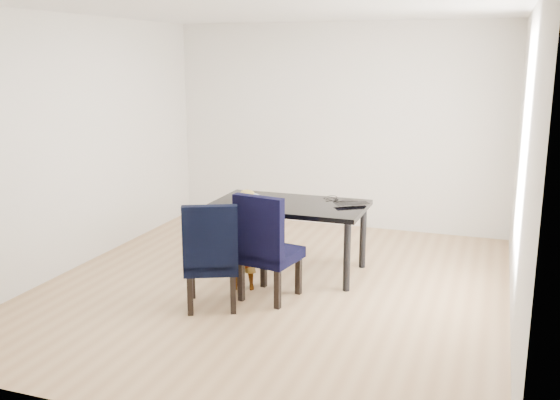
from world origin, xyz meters
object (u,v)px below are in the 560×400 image
(child, at_px, (244,246))
(chair_left, at_px, (211,254))
(dining_table, at_px, (289,237))
(laptop, at_px, (350,203))
(chair_right, at_px, (270,245))
(plate, at_px, (248,196))

(child, bearing_deg, chair_left, -121.95)
(chair_left, bearing_deg, dining_table, 47.90)
(chair_left, bearing_deg, laptop, 28.53)
(dining_table, distance_m, chair_right, 0.80)
(dining_table, xyz_separation_m, chair_right, (0.07, -0.78, 0.14))
(chair_right, bearing_deg, plate, 133.33)
(dining_table, xyz_separation_m, chair_left, (-0.36, -1.15, 0.13))
(chair_right, relative_size, laptop, 2.90)
(plate, bearing_deg, chair_left, -82.65)
(chair_right, bearing_deg, dining_table, 105.04)
(plate, relative_size, laptop, 0.76)
(child, height_order, plate, child)
(dining_table, relative_size, chair_left, 1.59)
(dining_table, distance_m, chair_left, 1.22)
(dining_table, bearing_deg, chair_left, -107.53)
(plate, bearing_deg, laptop, 1.18)
(chair_left, xyz_separation_m, chair_right, (0.44, 0.37, 0.02))
(chair_left, distance_m, chair_right, 0.57)
(child, bearing_deg, chair_right, -41.36)
(chair_right, xyz_separation_m, child, (-0.33, 0.13, -0.08))
(child, bearing_deg, dining_table, 48.74)
(dining_table, relative_size, laptop, 4.47)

